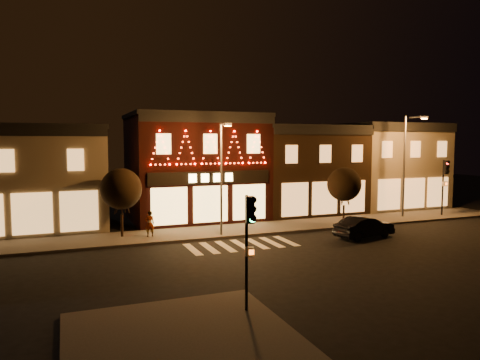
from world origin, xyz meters
TOP-DOWN VIEW (x-y plane):
  - ground at (0.00, 0.00)m, footprint 120.00×120.00m
  - sidewalk_far at (2.00, 8.00)m, footprint 44.00×4.00m
  - sidewalk_near at (-6.50, -7.50)m, footprint 7.00×7.00m
  - building_left at (-13.00, 13.99)m, footprint 12.20×8.28m
  - building_pulp at (0.00, 13.98)m, footprint 10.20×8.34m
  - building_right_a at (9.50, 13.99)m, footprint 9.20×8.28m
  - building_right_b at (18.50, 13.99)m, footprint 9.20×8.28m
  - traffic_signal_near at (-3.77, -6.19)m, footprint 0.35×0.44m
  - traffic_signal_far at (19.16, 7.29)m, footprint 0.35×0.51m
  - streetlamp_mid at (-0.36, 6.39)m, footprint 0.46×1.64m
  - streetlamp_right at (15.65, 7.76)m, footprint 0.76×1.83m
  - tree_left at (-6.40, 8.40)m, footprint 2.59×2.59m
  - tree_right at (9.32, 7.07)m, footprint 2.48×2.48m
  - dark_sedan at (8.12, 3.02)m, footprint 4.38×2.19m
  - pedestrian at (-4.76, 7.74)m, footprint 0.62×0.43m

SIDE VIEW (x-z plane):
  - ground at x=0.00m, z-range 0.00..0.00m
  - sidewalk_far at x=2.00m, z-range 0.00..0.15m
  - sidewalk_near at x=-6.50m, z-range 0.00..0.15m
  - dark_sedan at x=8.12m, z-range 0.00..1.38m
  - pedestrian at x=-4.76m, z-range 0.15..1.79m
  - tree_right at x=9.32m, z-range 0.98..5.12m
  - traffic_signal_near at x=-3.77m, z-range 1.00..5.13m
  - tree_left at x=-6.40m, z-range 1.02..5.35m
  - traffic_signal_far at x=19.16m, z-range 1.12..5.64m
  - building_left at x=-13.00m, z-range 0.01..7.31m
  - building_right_a at x=9.50m, z-range 0.01..7.51m
  - building_right_b at x=18.50m, z-range 0.01..7.81m
  - building_pulp at x=0.00m, z-range 0.01..8.31m
  - streetlamp_mid at x=-0.36m, z-range 0.77..7.96m
  - streetlamp_right at x=15.65m, z-range 0.85..8.87m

